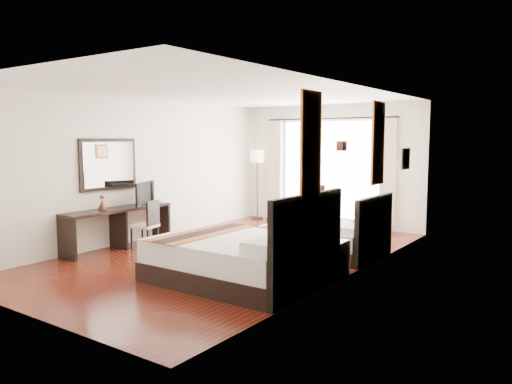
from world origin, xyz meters
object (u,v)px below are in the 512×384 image
Objects in this scene: vase at (322,240)px; fruit_bowl at (304,201)px; nightstand at (329,258)px; console_desk at (118,228)px; desk_chair at (146,233)px; side_table at (304,214)px; table_lamp at (331,224)px; floor_lamp at (257,161)px; window_chair at (314,215)px; bed_far at (327,238)px; television at (141,193)px; bed_near at (242,258)px.

fruit_bowl is at bearing 123.42° from vase.
console_desk is (-4.00, -0.59, 0.12)m from nightstand.
vase is 0.14× the size of desk_chair.
console_desk is 4.29m from side_table.
desk_chair is (0.35, 0.34, -0.11)m from console_desk.
table_lamp is at bearing 171.13° from desk_chair.
desk_chair is 4.13m from floor_lamp.
console_desk is 4.40m from window_chair.
fruit_bowl is at bearing -124.64° from desk_chair.
television is (-3.31, -1.31, 0.70)m from bed_far.
vase is 4.13m from window_chair.
window_chair is (1.55, 3.62, 0.03)m from desk_chair.
desk_chair is 0.91× the size of window_chair.
window_chair is (-2.07, 3.27, -0.46)m from table_lamp.
side_table is (-2.34, 3.36, 0.03)m from nightstand.
floor_lamp is at bearing -100.88° from desk_chair.
fruit_bowl is (-1.46, 4.29, 0.26)m from bed_near.
window_chair is at bearing 121.90° from nightstand.
table_lamp is 0.42× the size of desk_chair.
fruit_bowl is at bearing 108.75° from bed_near.
window_chair is at bearing 64.26° from console_desk.
floor_lamp reaches higher than vase.
nightstand is 4.30× the size of vase.
fruit_bowl is (1.56, -0.37, -0.87)m from floor_lamp.
side_table is at bearing -49.31° from television.
fruit_bowl is (-2.31, 3.22, -0.15)m from table_lamp.
nightstand is at bearing -62.00° from bed_far.
bed_far is at bearing 118.00° from nightstand.
side_table is at bearing 108.67° from bed_near.
vase is 0.07× the size of floor_lamp.
nightstand is at bearing -43.50° from floor_lamp.
fruit_bowl is at bearing 125.57° from table_lamp.
side_table is at bearing 124.86° from nightstand.
table_lamp is at bearing -61.09° from bed_far.
table_lamp is 0.38× the size of window_chair.
nightstand is at bearing 169.54° from desk_chair.
vase reaches higher than fruit_bowl.
desk_chair is at bearing -110.24° from fruit_bowl.
television is 3.96m from window_chair.
window_chair is (0.24, 0.01, 0.01)m from side_table.
bed_far is at bearing 84.78° from bed_near.
floor_lamp is 1.82m from fruit_bowl.
nightstand is 3.97m from window_chair.
table_lamp is 0.17× the size of console_desk.
side_table is 3.02× the size of fruit_bowl.
table_lamp is 4.02m from side_table.
fruit_bowl is at bearing -93.67° from window_chair.
vase is 0.13× the size of window_chair.
floor_lamp is (-3.22, 2.43, 1.19)m from bed_far.
bed_near is 2.24m from bed_far.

